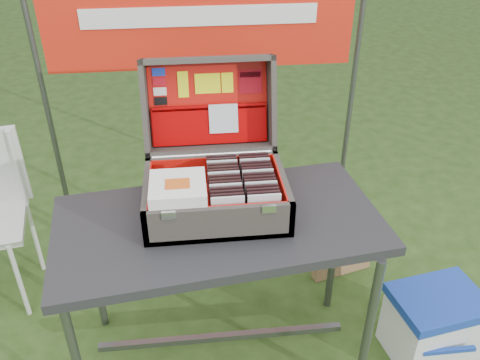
{
  "coord_description": "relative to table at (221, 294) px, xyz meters",
  "views": [
    {
      "loc": [
        -0.08,
        -1.53,
        1.98
      ],
      "look_at": [
        0.09,
        0.1,
        0.93
      ],
      "focal_mm": 38.0,
      "sensor_mm": 36.0,
      "label": 1
    }
  ],
  "objects": [
    {
      "name": "table",
      "position": [
        0.0,
        0.0,
        0.0
      ],
      "size": [
        1.33,
        0.78,
        0.79
      ],
      "primitive_type": null,
      "rotation": [
        0.0,
        0.0,
        0.12
      ],
      "color": "black",
      "rests_on": "ground"
    },
    {
      "name": "table_top",
      "position": [
        0.0,
        0.0,
        0.37
      ],
      "size": [
        1.33,
        0.78,
        0.04
      ],
      "primitive_type": "cube",
      "rotation": [
        0.0,
        0.0,
        0.12
      ],
      "color": "black",
      "rests_on": "ground"
    },
    {
      "name": "table_leg_fl",
      "position": [
        -0.57,
        -0.26,
        -0.02
      ],
      "size": [
        0.04,
        0.04,
        0.75
      ],
      "primitive_type": "cylinder",
      "color": "#59595B",
      "rests_on": "ground"
    },
    {
      "name": "table_leg_fr",
      "position": [
        0.57,
        -0.26,
        -0.02
      ],
      "size": [
        0.04,
        0.04,
        0.75
      ],
      "primitive_type": "cylinder",
      "color": "#59595B",
      "rests_on": "ground"
    },
    {
      "name": "table_leg_bl",
      "position": [
        -0.57,
        0.26,
        -0.02
      ],
      "size": [
        0.04,
        0.04,
        0.75
      ],
      "primitive_type": "cylinder",
      "color": "#59595B",
      "rests_on": "ground"
    },
    {
      "name": "table_leg_br",
      "position": [
        0.57,
        0.26,
        -0.02
      ],
      "size": [
        0.04,
        0.04,
        0.75
      ],
      "primitive_type": "cylinder",
      "color": "#59595B",
      "rests_on": "ground"
    },
    {
      "name": "table_brace",
      "position": [
        0.0,
        0.0,
        -0.27
      ],
      "size": [
        1.11,
        0.03,
        0.03
      ],
      "primitive_type": "cube",
      "color": "#59595B",
      "rests_on": "ground"
    },
    {
      "name": "suitcase",
      "position": [
        -0.0,
        0.12,
        0.65
      ],
      "size": [
        0.55,
        0.55,
        0.5
      ],
      "primitive_type": null,
      "color": "#524C45",
      "rests_on": "table"
    },
    {
      "name": "suitcase_base_bottom",
      "position": [
        -0.0,
        0.06,
        0.4
      ],
      "size": [
        0.55,
        0.39,
        0.02
      ],
      "primitive_type": "cube",
      "color": "#524C45",
      "rests_on": "table_top"
    },
    {
      "name": "suitcase_base_wall_front",
      "position": [
        -0.0,
        -0.12,
        0.47
      ],
      "size": [
        0.55,
        0.02,
        0.15
      ],
      "primitive_type": "cube",
      "color": "#524C45",
      "rests_on": "table_top"
    },
    {
      "name": "suitcase_base_wall_back",
      "position": [
        -0.0,
        0.25,
        0.47
      ],
      "size": [
        0.55,
        0.02,
        0.15
      ],
      "primitive_type": "cube",
      "color": "#524C45",
      "rests_on": "table_top"
    },
    {
      "name": "suitcase_base_wall_left",
      "position": [
        -0.27,
        0.06,
        0.47
      ],
      "size": [
        0.02,
        0.39,
        0.15
      ],
      "primitive_type": "cube",
      "color": "#524C45",
      "rests_on": "table_top"
    },
    {
      "name": "suitcase_base_wall_right",
      "position": [
        0.26,
        0.06,
        0.47
      ],
      "size": [
        0.02,
        0.39,
        0.15
      ],
      "primitive_type": "cube",
      "color": "#524C45",
      "rests_on": "table_top"
    },
    {
      "name": "suitcase_liner_floor",
      "position": [
        -0.0,
        0.06,
        0.42
      ],
      "size": [
        0.51,
        0.35,
        0.01
      ],
      "primitive_type": "cube",
      "color": "red",
      "rests_on": "suitcase_base_bottom"
    },
    {
      "name": "suitcase_latch_left",
      "position": [
        -0.18,
        -0.13,
        0.53
      ],
      "size": [
        0.05,
        0.01,
        0.03
      ],
      "primitive_type": "cube",
      "color": "silver",
      "rests_on": "suitcase_base_wall_front"
    },
    {
      "name": "suitcase_latch_right",
      "position": [
        0.17,
        -0.13,
        0.53
      ],
      "size": [
        0.05,
        0.01,
        0.03
      ],
      "primitive_type": "cube",
      "color": "silver",
      "rests_on": "suitcase_base_wall_front"
    },
    {
      "name": "suitcase_hinge",
      "position": [
        -0.0,
        0.26,
        0.54
      ],
      "size": [
        0.49,
        0.02,
        0.02
      ],
      "primitive_type": "cylinder",
      "rotation": [
        0.0,
        1.57,
        0.0
      ],
      "color": "silver",
      "rests_on": "suitcase_base_wall_back"
    },
    {
      "name": "suitcase_lid_back",
      "position": [
        -0.0,
        0.44,
        0.69
      ],
      "size": [
        0.55,
        0.13,
        0.38
      ],
      "primitive_type": "cube",
      "rotation": [
        -1.86,
        0.0,
        0.0
      ],
      "color": "#524C45",
      "rests_on": "suitcase_base_wall_back"
    },
    {
      "name": "suitcase_lid_rim_far",
      "position": [
        -0.0,
        0.44,
        0.89
      ],
      "size": [
        0.55,
        0.15,
        0.06
      ],
      "primitive_type": "cube",
      "rotation": [
        -1.86,
        0.0,
        0.0
      ],
      "color": "#524C45",
      "rests_on": "suitcase_lid_back"
    },
    {
      "name": "suitcase_lid_rim_near",
      "position": [
        -0.0,
        0.33,
        0.53
      ],
      "size": [
        0.55,
        0.15,
        0.06
      ],
      "primitive_type": "cube",
      "rotation": [
        -1.86,
        0.0,
        0.0
      ],
      "color": "#524C45",
      "rests_on": "suitcase_lid_back"
    },
    {
      "name": "suitcase_lid_rim_left",
      "position": [
        -0.27,
        0.38,
        0.71
      ],
      "size": [
        0.02,
        0.25,
        0.42
      ],
      "primitive_type": "cube",
      "rotation": [
        -1.86,
        0.0,
        0.0
      ],
      "color": "#524C45",
      "rests_on": "suitcase_lid_back"
    },
    {
      "name": "suitcase_lid_rim_right",
      "position": [
        0.26,
        0.38,
        0.71
      ],
      "size": [
        0.02,
        0.25,
        0.42
      ],
      "primitive_type": "cube",
      "rotation": [
        -1.86,
        0.0,
        0.0
      ],
      "color": "#524C45",
      "rests_on": "suitcase_lid_back"
    },
    {
      "name": "suitcase_lid_liner",
      "position": [
        -0.0,
        0.43,
        0.7
      ],
      "size": [
        0.5,
        0.1,
        0.33
      ],
      "primitive_type": "cube",
      "rotation": [
        -1.86,
        0.0,
        0.0
      ],
      "color": "red",
      "rests_on": "suitcase_lid_back"
    },
    {
      "name": "suitcase_liner_wall_front",
      "position": [
        -0.0,
        -0.11,
        0.48
      ],
      "size": [
        0.51,
        0.01,
        0.13
      ],
      "primitive_type": "cube",
      "color": "red",
      "rests_on": "suitcase_base_bottom"
    },
    {
      "name": "suitcase_liner_wall_back",
      "position": [
        -0.0,
        0.23,
        0.48
      ],
      "size": [
        0.51,
        0.01,
        0.13
      ],
      "primitive_type": "cube",
      "color": "red",
      "rests_on": "suitcase_base_bottom"
    },
    {
      "name": "suitcase_liner_wall_left",
      "position": [
        -0.25,
        0.06,
        0.48
      ],
      "size": [
        0.01,
        0.35,
        0.13
      ],
      "primitive_type": "cube",
      "color": "red",
      "rests_on": "suitcase_base_bottom"
    },
    {
      "name": "suitcase_liner_wall_right",
      "position": [
        0.25,
        0.06,
        0.48
      ],
      "size": [
        0.01,
        0.35,
        0.13
      ],
      "primitive_type": "cube",
      "color": "red",
      "rests_on": "suitcase_base_bottom"
    },
    {
      "name": "suitcase_lid_pocket",
      "position": [
        -0.0,
        0.39,
        0.61
      ],
      "size": [
        0.49,
        0.07,
        0.16
      ],
      "primitive_type": "cube",
      "rotation": [
        -1.86,
        0.0,
        0.0
      ],
      "color": "#9D0001",
      "rests_on": "suitcase_lid_liner"
    },
    {
      "name": "suitcase_pocket_edge",
      "position": [
        -0.0,
        0.4,
        0.69
      ],
      "size": [
        0.48,
        0.02,
        0.02
      ],
      "primitive_type": "cube",
      "rotation": [
        -1.86,
        0.0,
        0.0
      ],
      "color": "#9D0001",
      "rests_on": "suitcase_lid_pocket"
    },
    {
      "name": "suitcase_pocket_cd",
      "position": [
        0.05,
        0.38,
        0.65
      ],
      "size": [
        0.12,
        0.04,
        0.12
      ],
      "primitive_type": "cube",
      "rotation": [
        -1.86,
        0.0,
        0.0
      ],
      "color": "silver",
      "rests_on": "suitcase_lid_pocket"
    },
    {
      "name": "lid_sticker_cc_a",
      "position": [
        -0.21,
        0.46,
        0.83
      ],
      "size": [
        0.05,
        0.01,
        0.03
      ],
      "primitive_type": "cube",
      "rotation": [
        -1.86,
        0.0,
        0.0
      ],
      "color": "#1933B2",
      "rests_on": "suitcase_lid_liner"
    },
    {
      "name": "lid_sticker_cc_b",
      "position": [
        -0.21,
        0.45,
        0.79
      ],
      "size": [
        0.05,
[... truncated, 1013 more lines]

